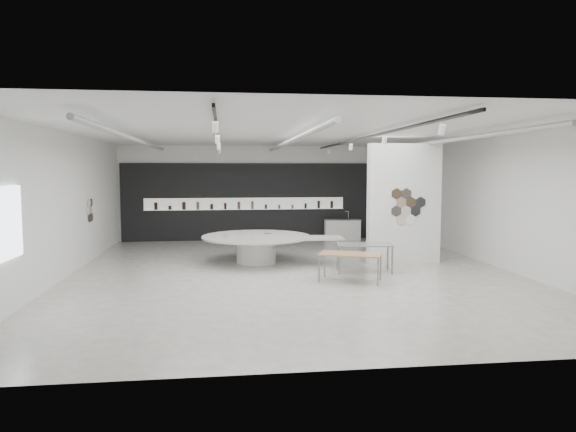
{
  "coord_description": "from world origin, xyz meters",
  "views": [
    {
      "loc": [
        -1.87,
        -13.82,
        2.78
      ],
      "look_at": [
        0.01,
        1.2,
        1.46
      ],
      "focal_mm": 32.0,
      "sensor_mm": 36.0,
      "label": 1
    }
  ],
  "objects": [
    {
      "name": "room",
      "position": [
        -0.09,
        -0.0,
        2.07
      ],
      "size": [
        12.02,
        14.02,
        3.82
      ],
      "color": "beige",
      "rests_on": "ground"
    },
    {
      "name": "display_island",
      "position": [
        -0.84,
        1.59,
        0.54
      ],
      "size": [
        4.26,
        3.42,
        0.84
      ],
      "rotation": [
        0.0,
        0.0,
        -0.04
      ],
      "color": "white",
      "rests_on": "ground"
    },
    {
      "name": "sample_table_wood",
      "position": [
        1.28,
        -1.33,
        0.66
      ],
      "size": [
        1.71,
        1.29,
        0.72
      ],
      "rotation": [
        0.0,
        0.0,
        -0.39
      ],
      "color": "#9D7B51",
      "rests_on": "ground"
    },
    {
      "name": "back_wall_display",
      "position": [
        -0.08,
        6.93,
        1.54
      ],
      "size": [
        11.8,
        0.27,
        3.1
      ],
      "color": "black",
      "rests_on": "ground"
    },
    {
      "name": "sample_table_stone",
      "position": [
        1.97,
        -0.15,
        0.71
      ],
      "size": [
        1.6,
        0.95,
        0.78
      ],
      "rotation": [
        0.0,
        0.0,
        -0.13
      ],
      "color": "slate",
      "rests_on": "ground"
    },
    {
      "name": "partition_column",
      "position": [
        3.5,
        1.0,
        1.8
      ],
      "size": [
        2.2,
        0.38,
        3.6
      ],
      "color": "white",
      "rests_on": "ground"
    },
    {
      "name": "kitchen_counter",
      "position": [
        2.92,
        6.54,
        0.42
      ],
      "size": [
        1.5,
        0.68,
        1.15
      ],
      "rotation": [
        0.0,
        0.0,
        -0.08
      ],
      "color": "white",
      "rests_on": "ground"
    }
  ]
}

